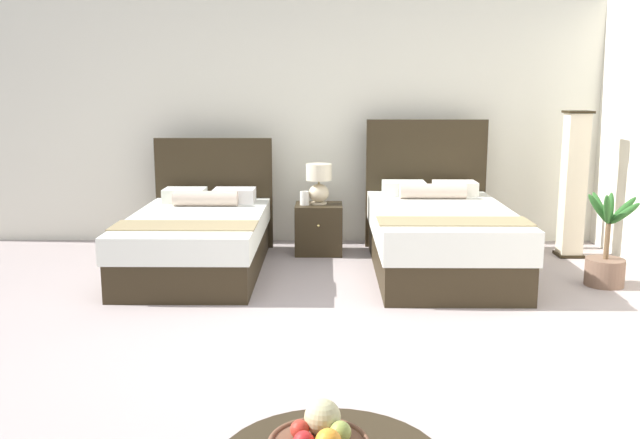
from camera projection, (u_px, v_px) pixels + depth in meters
name	position (u px, v px, depth m)	size (l,w,h in m)	color
ground_plane	(315.00, 351.00, 4.58)	(9.76, 10.31, 0.02)	#A59694
wall_back	(320.00, 123.00, 7.63)	(9.76, 0.12, 2.62)	silver
bed_near_window	(199.00, 238.00, 6.51)	(1.23, 2.08, 1.17)	#2E2415
bed_near_corner	(439.00, 235.00, 6.48)	(1.27, 2.20, 1.36)	#2E2415
nightstand	(319.00, 229.00, 7.20)	(0.48, 0.46, 0.51)	#2E2415
table_lamp	(319.00, 181.00, 7.12)	(0.26, 0.26, 0.42)	beige
vase	(305.00, 198.00, 7.10)	(0.10, 0.10, 0.14)	silver
floor_lamp_corner	(573.00, 185.00, 6.97)	(0.25, 0.25, 1.47)	black
potted_palm	(606.00, 259.00, 6.01)	(0.45, 0.48, 0.85)	brown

